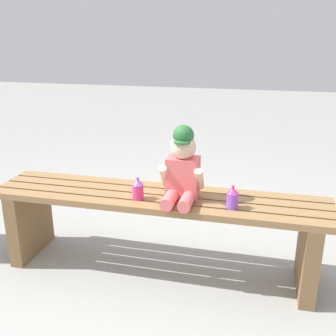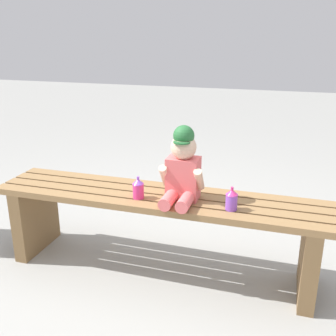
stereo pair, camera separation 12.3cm
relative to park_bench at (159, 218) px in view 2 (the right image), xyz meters
name	(u,v)px [view 2 (the right image)]	position (x,y,z in m)	size (l,w,h in m)	color
ground_plane	(159,268)	(0.00, 0.00, -0.33)	(16.00, 16.00, 0.00)	#999993
park_bench	(159,218)	(0.00, 0.00, 0.00)	(1.89, 0.38, 0.48)	olive
child_figure	(182,168)	(0.14, -0.02, 0.32)	(0.23, 0.27, 0.40)	#E56666
sippy_cup_left	(138,188)	(-0.09, -0.08, 0.20)	(0.06, 0.06, 0.12)	#E5337F
sippy_cup_right	(232,199)	(0.42, -0.08, 0.20)	(0.06, 0.06, 0.12)	#8C4CCC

